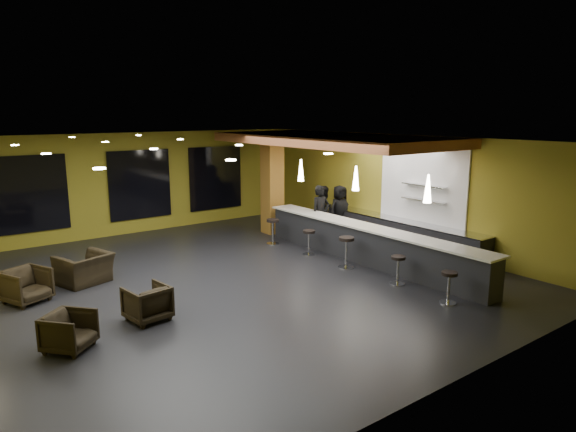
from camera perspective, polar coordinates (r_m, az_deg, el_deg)
floor at (r=13.38m, az=-5.60°, el=-7.06°), size 12.00×13.00×0.10m
ceiling at (r=12.70m, az=-5.92°, el=8.53°), size 12.00×13.00×0.10m
wall_back at (r=18.76m, az=-16.25°, el=3.56°), size 12.00×0.10×3.50m
wall_front at (r=8.22m, az=18.92°, el=-6.46°), size 12.00×0.10×3.50m
wall_right at (r=16.82m, az=12.15°, el=2.89°), size 0.10×13.00×3.50m
wood_soffit at (r=15.90m, az=4.73°, el=8.46°), size 3.60×8.00×0.28m
window_left at (r=17.74m, az=-26.71°, el=2.19°), size 2.20×0.06×2.40m
window_center at (r=18.66m, az=-16.12°, el=3.38°), size 2.20×0.06×2.40m
window_right at (r=19.92m, az=-8.04°, el=4.21°), size 2.20×0.06×2.40m
tile_backsplash at (r=16.08m, az=14.66°, el=3.29°), size 0.06×3.20×2.40m
bar_counter at (r=14.66m, az=8.72°, el=-3.22°), size 0.60×8.00×1.00m
bar_top at (r=14.54m, az=8.79°, el=-1.22°), size 0.78×8.10×0.05m
prep_counter at (r=16.45m, az=12.35°, el=-1.99°), size 0.70×6.00×0.86m
prep_top at (r=16.35m, az=12.42°, el=-0.44°), size 0.72×6.00×0.03m
wall_shelf_lower at (r=15.91m, az=14.84°, el=1.74°), size 0.30×1.50×0.03m
wall_shelf_upper at (r=15.85m, az=14.92°, el=3.34°), size 0.30×1.50×0.03m
column at (r=17.87m, az=-1.77°, el=3.64°), size 0.60×0.60×3.50m
pendant_0 at (r=13.01m, az=15.28°, el=2.95°), size 0.20×0.20×0.70m
pendant_1 at (r=14.66m, az=7.54°, el=4.18°), size 0.20×0.20×0.70m
pendant_2 at (r=16.52m, az=1.44°, el=5.09°), size 0.20×0.20×0.70m
staff_a at (r=16.74m, az=3.64°, el=0.24°), size 0.70×0.47×1.86m
staff_b at (r=18.05m, az=4.09°, el=0.74°), size 0.88×0.73×1.66m
staff_c at (r=17.67m, az=5.75°, el=0.61°), size 0.88×0.60×1.74m
armchair_a at (r=10.17m, az=-23.14°, el=-11.71°), size 1.07×1.07×0.70m
armchair_b at (r=11.00m, az=-15.37°, el=-9.29°), size 0.89×0.91×0.74m
armchair_c at (r=12.94m, az=-27.07°, el=-6.90°), size 1.12×1.13×0.78m
armchair_d at (r=13.73m, az=-21.68°, el=-5.48°), size 1.42×1.32×0.75m
bar_stool_0 at (r=11.99m, az=17.45°, el=-7.15°), size 0.37×0.37×0.73m
bar_stool_1 at (r=12.96m, az=12.12°, el=-5.49°), size 0.37×0.37×0.72m
bar_stool_2 at (r=14.05m, az=6.50°, el=-3.58°), size 0.44×0.44×0.87m
bar_stool_3 at (r=15.26m, az=2.33°, el=-2.58°), size 0.38×0.38×0.75m
bar_stool_4 at (r=16.47m, az=-1.70°, el=-1.37°), size 0.42×0.42×0.82m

